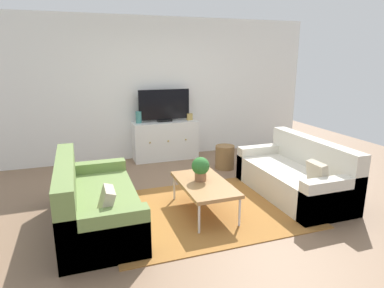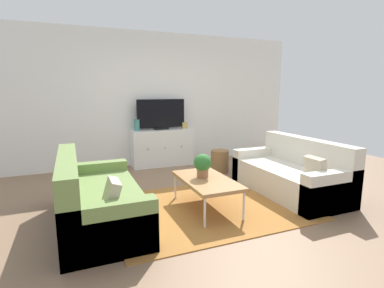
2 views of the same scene
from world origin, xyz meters
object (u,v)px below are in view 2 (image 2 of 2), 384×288
object	(u,v)px
couch_left_side	(93,202)
wicker_basket	(220,161)
couch_right_side	(293,175)
glass_vase	(137,125)
coffee_table	(207,181)
mantel_clock	(185,125)
potted_plant	(203,164)
flat_screen_tv	(161,114)
tv_console	(162,147)

from	to	relation	value
couch_left_side	wicker_basket	world-z (taller)	couch_left_side
couch_right_side	glass_vase	world-z (taller)	glass_vase
coffee_table	glass_vase	xyz separation A→B (m)	(-0.37, 2.46, 0.48)
mantel_clock	potted_plant	bearing A→B (deg)	-105.55
couch_left_side	flat_screen_tv	xyz separation A→B (m)	(1.53, 2.39, 0.78)
couch_right_side	flat_screen_tv	xyz separation A→B (m)	(-1.35, 2.39, 0.78)
tv_console	flat_screen_tv	world-z (taller)	flat_screen_tv
couch_right_side	wicker_basket	distance (m)	1.51
coffee_table	flat_screen_tv	size ratio (longest dim) A/B	1.08
tv_console	flat_screen_tv	size ratio (longest dim) A/B	1.26
flat_screen_tv	wicker_basket	size ratio (longest dim) A/B	2.35
couch_left_side	coffee_table	size ratio (longest dim) A/B	1.67
wicker_basket	glass_vase	bearing A→B (deg)	145.23
coffee_table	glass_vase	world-z (taller)	glass_vase
flat_screen_tv	couch_right_side	bearing A→B (deg)	-60.62
couch_left_side	potted_plant	xyz separation A→B (m)	(1.37, -0.01, 0.31)
couch_right_side	couch_left_side	bearing A→B (deg)	180.00
coffee_table	mantel_clock	xyz separation A→B (m)	(0.64, 2.46, 0.43)
mantel_clock	wicker_basket	bearing A→B (deg)	-69.70
glass_vase	mantel_clock	world-z (taller)	glass_vase
couch_right_side	coffee_table	xyz separation A→B (m)	(-1.48, -0.09, 0.11)
coffee_table	glass_vase	size ratio (longest dim) A/B	4.77
potted_plant	tv_console	xyz separation A→B (m)	(0.16, 2.38, -0.21)
coffee_table	tv_console	world-z (taller)	tv_console
glass_vase	potted_plant	bearing A→B (deg)	-81.65
tv_console	flat_screen_tv	bearing A→B (deg)	90.00
couch_left_side	potted_plant	world-z (taller)	couch_left_side
potted_plant	mantel_clock	distance (m)	2.48
tv_console	flat_screen_tv	distance (m)	0.68
coffee_table	flat_screen_tv	xyz separation A→B (m)	(0.14, 2.48, 0.67)
tv_console	coffee_table	bearing A→B (deg)	-93.18
couch_right_side	wicker_basket	world-z (taller)	couch_right_side
tv_console	potted_plant	bearing A→B (deg)	-93.76
coffee_table	wicker_basket	xyz separation A→B (m)	(0.99, 1.52, -0.17)
couch_right_side	flat_screen_tv	size ratio (longest dim) A/B	1.81
couch_left_side	flat_screen_tv	distance (m)	2.95
potted_plant	tv_console	bearing A→B (deg)	86.24
flat_screen_tv	glass_vase	bearing A→B (deg)	-177.74
couch_left_side	wicker_basket	bearing A→B (deg)	30.96
couch_right_side	wicker_basket	xyz separation A→B (m)	(-0.49, 1.43, -0.06)
glass_vase	flat_screen_tv	bearing A→B (deg)	2.26
wicker_basket	mantel_clock	bearing A→B (deg)	110.30
couch_right_side	potted_plant	bearing A→B (deg)	-179.80
coffee_table	potted_plant	xyz separation A→B (m)	(-0.02, 0.08, 0.20)
coffee_table	potted_plant	world-z (taller)	potted_plant
couch_right_side	flat_screen_tv	world-z (taller)	flat_screen_tv
glass_vase	mantel_clock	bearing A→B (deg)	0.00
couch_left_side	couch_right_side	world-z (taller)	same
couch_right_side	coffee_table	world-z (taller)	couch_right_side
couch_right_side	potted_plant	world-z (taller)	couch_right_side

